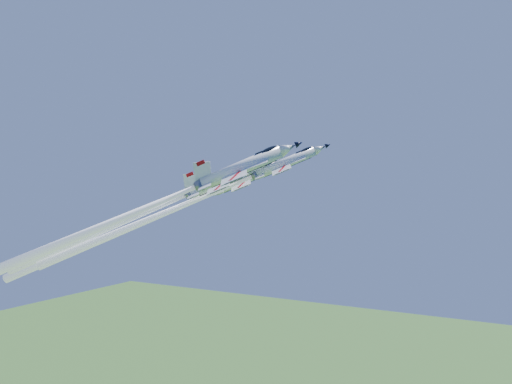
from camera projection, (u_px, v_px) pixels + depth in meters
The scene contains 4 objects.
jet_lead at pixel (188, 204), 102.42m from camera, with size 36.77×24.22×39.70m.
jet_left at pixel (152, 217), 110.10m from camera, with size 39.27×25.79×41.66m.
jet_right at pixel (143, 209), 93.01m from camera, with size 38.99×25.25×38.14m.
jet_slot at pixel (148, 211), 103.08m from camera, with size 36.08×23.22×33.90m.
Camera 1 is at (49.40, -86.89, 91.47)m, focal length 40.00 mm.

